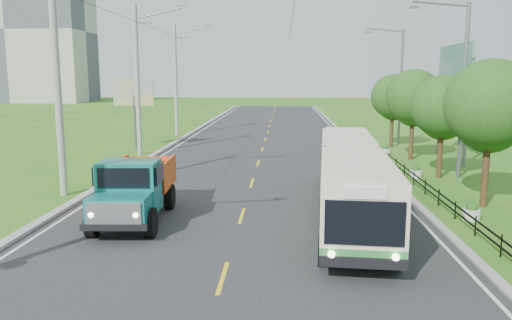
# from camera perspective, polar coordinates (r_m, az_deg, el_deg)

# --- Properties ---
(ground) EXTENTS (240.00, 240.00, 0.00)m
(ground) POSITION_cam_1_polar(r_m,az_deg,el_deg) (13.59, -3.82, -13.32)
(ground) COLOR #296518
(ground) RESTS_ON ground
(road) EXTENTS (14.00, 120.00, 0.02)m
(road) POSITION_cam_1_polar(r_m,az_deg,el_deg) (32.89, 0.42, 0.24)
(road) COLOR #28282B
(road) RESTS_ON ground
(curb_left) EXTENTS (0.40, 120.00, 0.15)m
(curb_left) POSITION_cam_1_polar(r_m,az_deg,el_deg) (34.00, -11.80, 0.45)
(curb_left) COLOR #9E9E99
(curb_left) RESTS_ON ground
(curb_right) EXTENTS (0.30, 120.00, 0.10)m
(curb_right) POSITION_cam_1_polar(r_m,az_deg,el_deg) (33.32, 12.80, 0.19)
(curb_right) COLOR #9E9E99
(curb_right) RESTS_ON ground
(edge_line_left) EXTENTS (0.12, 120.00, 0.00)m
(edge_line_left) POSITION_cam_1_polar(r_m,az_deg,el_deg) (33.87, -10.89, 0.36)
(edge_line_left) COLOR silver
(edge_line_left) RESTS_ON road
(edge_line_right) EXTENTS (0.12, 120.00, 0.00)m
(edge_line_right) POSITION_cam_1_polar(r_m,az_deg,el_deg) (33.24, 11.94, 0.15)
(edge_line_right) COLOR silver
(edge_line_right) RESTS_ON road
(centre_dash) EXTENTS (0.12, 2.20, 0.00)m
(centre_dash) POSITION_cam_1_polar(r_m,az_deg,el_deg) (13.58, -3.82, -13.23)
(centre_dash) COLOR yellow
(centre_dash) RESTS_ON road
(railing_right) EXTENTS (0.04, 40.00, 0.60)m
(railing_right) POSITION_cam_1_polar(r_m,az_deg,el_deg) (27.65, 16.59, -1.30)
(railing_right) COLOR black
(railing_right) RESTS_ON ground
(pole_near) EXTENTS (3.51, 0.32, 10.00)m
(pole_near) POSITION_cam_1_polar(r_m,az_deg,el_deg) (23.59, -21.70, 8.38)
(pole_near) COLOR gray
(pole_near) RESTS_ON ground
(pole_mid) EXTENTS (3.51, 0.32, 10.00)m
(pole_mid) POSITION_cam_1_polar(r_m,az_deg,el_deg) (34.85, -13.36, 8.90)
(pole_mid) COLOR gray
(pole_mid) RESTS_ON ground
(pole_far) EXTENTS (3.51, 0.32, 10.00)m
(pole_far) POSITION_cam_1_polar(r_m,az_deg,el_deg) (46.49, -9.13, 9.10)
(pole_far) COLOR gray
(pole_far) RESTS_ON ground
(tree_third) EXTENTS (3.60, 3.62, 6.00)m
(tree_third) POSITION_cam_1_polar(r_m,az_deg,el_deg) (22.21, 25.20, 5.27)
(tree_third) COLOR #382314
(tree_third) RESTS_ON ground
(tree_fourth) EXTENTS (3.24, 3.31, 5.40)m
(tree_fourth) POSITION_cam_1_polar(r_m,az_deg,el_deg) (27.88, 20.57, 5.40)
(tree_fourth) COLOR #382314
(tree_fourth) RESTS_ON ground
(tree_fifth) EXTENTS (3.48, 3.52, 5.80)m
(tree_fifth) POSITION_cam_1_polar(r_m,az_deg,el_deg) (33.64, 17.57, 6.60)
(tree_fifth) COLOR #382314
(tree_fifth) RESTS_ON ground
(tree_back) EXTENTS (3.30, 3.36, 5.50)m
(tree_back) POSITION_cam_1_polar(r_m,az_deg,el_deg) (39.48, 15.42, 6.75)
(tree_back) COLOR #382314
(tree_back) RESTS_ON ground
(streetlight_mid) EXTENTS (3.02, 0.20, 9.07)m
(streetlight_mid) POSITION_cam_1_polar(r_m,az_deg,el_deg) (27.95, 22.36, 8.00)
(streetlight_mid) COLOR slate
(streetlight_mid) RESTS_ON ground
(streetlight_far) EXTENTS (3.02, 0.20, 9.07)m
(streetlight_far) POSITION_cam_1_polar(r_m,az_deg,el_deg) (41.44, 16.03, 8.57)
(streetlight_far) COLOR slate
(streetlight_far) RESTS_ON ground
(planter_near) EXTENTS (0.64, 0.64, 0.67)m
(planter_near) POSITION_cam_1_polar(r_m,az_deg,el_deg) (20.34, 23.41, -5.50)
(planter_near) COLOR silver
(planter_near) RESTS_ON ground
(planter_mid) EXTENTS (0.64, 0.64, 0.67)m
(planter_mid) POSITION_cam_1_polar(r_m,az_deg,el_deg) (27.79, 17.79, -1.33)
(planter_mid) COLOR silver
(planter_mid) RESTS_ON ground
(planter_far) EXTENTS (0.64, 0.64, 0.67)m
(planter_far) POSITION_cam_1_polar(r_m,az_deg,el_deg) (35.49, 14.59, 1.06)
(planter_far) COLOR silver
(planter_far) RESTS_ON ground
(billboard_left) EXTENTS (3.00, 0.20, 5.20)m
(billboard_left) POSITION_cam_1_polar(r_m,az_deg,el_deg) (38.11, -13.80, 7.06)
(billboard_left) COLOR slate
(billboard_left) RESTS_ON ground
(billboard_right) EXTENTS (0.24, 6.00, 7.30)m
(billboard_right) POSITION_cam_1_polar(r_m,az_deg,el_deg) (34.16, 21.78, 8.91)
(billboard_right) COLOR slate
(billboard_right) RESTS_ON ground
(apartment_near) EXTENTS (28.00, 14.00, 30.00)m
(apartment_near) POSITION_cam_1_polar(r_m,az_deg,el_deg) (121.81, -25.18, 13.12)
(apartment_near) COLOR #B7B2A3
(apartment_near) RESTS_ON ground
(bus) EXTENTS (3.29, 13.86, 2.65)m
(bus) POSITION_cam_1_polar(r_m,az_deg,el_deg) (19.49, 10.75, -1.56)
(bus) COLOR #34833D
(bus) RESTS_ON ground
(dump_truck) EXTENTS (2.48, 5.76, 2.37)m
(dump_truck) POSITION_cam_1_polar(r_m,az_deg,el_deg) (18.83, -13.68, -2.82)
(dump_truck) COLOR #127069
(dump_truck) RESTS_ON ground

